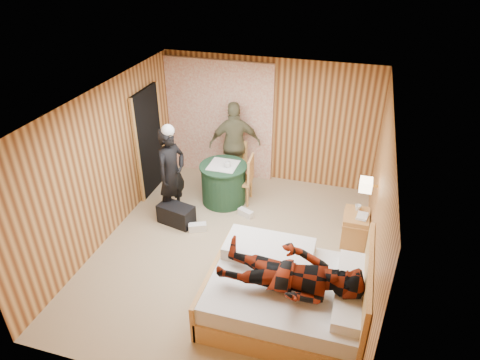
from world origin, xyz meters
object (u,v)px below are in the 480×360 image
(nightstand, at_px, (355,228))
(duffel_bag, at_px, (176,214))
(bed, at_px, (289,293))
(chair_near, at_px, (245,176))
(wall_lamp, at_px, (366,185))
(man_at_table, at_px, (235,144))
(woman_standing, at_px, (172,173))
(man_on_bed, at_px, (291,267))
(chair_far, at_px, (235,160))
(round_table, at_px, (224,183))

(nightstand, height_order, duffel_bag, nightstand)
(bed, relative_size, chair_near, 2.19)
(bed, bearing_deg, wall_lamp, 61.30)
(nightstand, height_order, man_at_table, man_at_table)
(chair_near, relative_size, woman_standing, 0.57)
(bed, relative_size, woman_standing, 1.24)
(wall_lamp, distance_m, man_on_bed, 1.89)
(chair_far, bearing_deg, man_on_bed, -53.59)
(man_at_table, bearing_deg, wall_lamp, 126.57)
(chair_far, bearing_deg, man_at_table, 115.86)
(wall_lamp, bearing_deg, nightstand, 97.33)
(nightstand, distance_m, man_at_table, 2.83)
(wall_lamp, relative_size, chair_near, 0.27)
(woman_standing, bearing_deg, duffel_bag, -130.89)
(man_at_table, distance_m, man_on_bed, 3.75)
(bed, xyz_separation_m, round_table, (-1.69, 2.36, 0.07))
(duffel_bag, height_order, man_at_table, man_at_table)
(woman_standing, height_order, man_at_table, man_at_table)
(chair_near, bearing_deg, duffel_bag, -47.27)
(wall_lamp, xyz_separation_m, bed, (-0.80, -1.46, -0.98))
(chair_far, relative_size, duffel_bag, 1.50)
(chair_near, xyz_separation_m, man_on_bed, (1.34, -2.69, 0.44))
(chair_near, height_order, man_at_table, man_at_table)
(round_table, relative_size, man_on_bed, 0.50)
(wall_lamp, height_order, man_on_bed, man_on_bed)
(nightstand, relative_size, man_on_bed, 0.32)
(wall_lamp, xyz_separation_m, duffel_bag, (-3.07, -0.01, -1.12))
(bed, height_order, nightstand, bed)
(wall_lamp, xyz_separation_m, man_at_table, (-2.49, 1.64, -0.44))
(nightstand, xyz_separation_m, woman_standing, (-3.18, -0.07, 0.55))
(wall_lamp, bearing_deg, duffel_bag, -179.85)
(nightstand, bearing_deg, duffel_bag, -173.53)
(man_at_table, bearing_deg, woman_standing, 41.90)
(bed, xyz_separation_m, man_at_table, (-1.69, 3.10, 0.54))
(woman_standing, height_order, man_on_bed, man_on_bed)
(duffel_bag, bearing_deg, bed, -19.96)
(round_table, xyz_separation_m, man_at_table, (0.00, 0.74, 0.47))
(wall_lamp, distance_m, duffel_bag, 3.27)
(wall_lamp, relative_size, nightstand, 0.46)
(bed, relative_size, man_at_table, 1.20)
(nightstand, relative_size, duffel_bag, 0.91)
(man_on_bed, bearing_deg, chair_near, 116.39)
(wall_lamp, distance_m, round_table, 2.80)
(chair_far, distance_m, chair_near, 0.70)
(wall_lamp, distance_m, chair_far, 3.05)
(chair_near, distance_m, man_on_bed, 3.04)
(duffel_bag, distance_m, man_at_table, 1.88)
(woman_standing, bearing_deg, nightstand, -68.81)
(chair_far, height_order, duffel_bag, chair_far)
(man_at_table, height_order, man_on_bed, man_on_bed)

